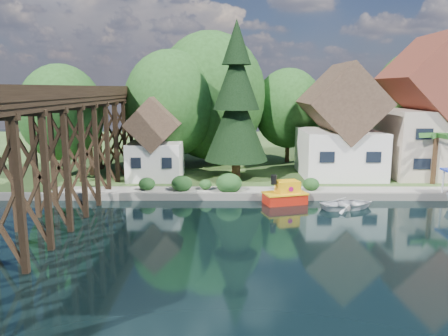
{
  "coord_description": "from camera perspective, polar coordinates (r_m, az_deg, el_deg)",
  "views": [
    {
      "loc": [
        -4.31,
        -26.95,
        9.16
      ],
      "look_at": [
        -4.4,
        6.0,
        3.07
      ],
      "focal_mm": 35.0,
      "sensor_mm": 36.0,
      "label": 1
    }
  ],
  "objects": [
    {
      "name": "shed",
      "position": [
        42.32,
        -8.95,
        3.1
      ],
      "size": [
        5.09,
        5.4,
        7.85
      ],
      "color": "white",
      "rests_on": "bank"
    },
    {
      "name": "shrubs",
      "position": [
        37.07,
        -0.29,
        -1.89
      ],
      "size": [
        15.76,
        2.47,
        1.7
      ],
      "color": "#153C17",
      "rests_on": "bank"
    },
    {
      "name": "bg_trees",
      "position": [
        48.53,
        6.51,
        8.19
      ],
      "size": [
        49.9,
        13.3,
        10.57
      ],
      "color": "#382314",
      "rests_on": "bank"
    },
    {
      "name": "ground",
      "position": [
        28.79,
        8.86,
        -8.22
      ],
      "size": [
        140.0,
        140.0,
        0.0
      ],
      "primitive_type": "plane",
      "color": "black",
      "rests_on": "ground"
    },
    {
      "name": "trestle_bridge",
      "position": [
        34.39,
        -19.75,
        3.49
      ],
      "size": [
        4.12,
        44.18,
        9.3
      ],
      "color": "black",
      "rests_on": "ground"
    },
    {
      "name": "seawall",
      "position": [
        37.0,
        13.16,
        -3.65
      ],
      "size": [
        60.0,
        0.4,
        0.62
      ],
      "primitive_type": "cube",
      "color": "slate",
      "rests_on": "ground"
    },
    {
      "name": "bank",
      "position": [
        61.75,
        4.16,
        2.14
      ],
      "size": [
        140.0,
        52.0,
        0.5
      ],
      "primitive_type": "cube",
      "color": "#2D471C",
      "rests_on": "ground"
    },
    {
      "name": "promenade",
      "position": [
        38.66,
        15.64,
        -2.83
      ],
      "size": [
        50.0,
        2.6,
        0.06
      ],
      "primitive_type": "cube",
      "color": "gray",
      "rests_on": "bank"
    },
    {
      "name": "tugboat",
      "position": [
        35.31,
        8.03,
        -3.45
      ],
      "size": [
        3.74,
        2.68,
        2.44
      ],
      "color": "#B21A0B",
      "rests_on": "ground"
    },
    {
      "name": "house_center",
      "position": [
        48.04,
        25.33,
        6.19
      ],
      "size": [
        8.65,
        9.18,
        13.89
      ],
      "color": "#C5B099",
      "rests_on": "bank"
    },
    {
      "name": "boat_white_a",
      "position": [
        34.91,
        15.9,
        -4.41
      ],
      "size": [
        4.82,
        3.93,
        0.88
      ],
      "primitive_type": "imported",
      "rotation": [
        0.0,
        0.0,
        1.81
      ],
      "color": "silver",
      "rests_on": "ground"
    },
    {
      "name": "house_left",
      "position": [
        44.59,
        14.91,
        4.94
      ],
      "size": [
        7.64,
        8.64,
        11.02
      ],
      "color": "white",
      "rests_on": "bank"
    },
    {
      "name": "palm_tree",
      "position": [
        43.57,
        26.02,
        3.71
      ],
      "size": [
        3.92,
        3.92,
        4.96
      ],
      "color": "#382314",
      "rests_on": "bank"
    },
    {
      "name": "conifer",
      "position": [
        41.32,
        1.63,
        8.36
      ],
      "size": [
        6.03,
        6.03,
        14.84
      ],
      "color": "#382314",
      "rests_on": "bank"
    }
  ]
}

